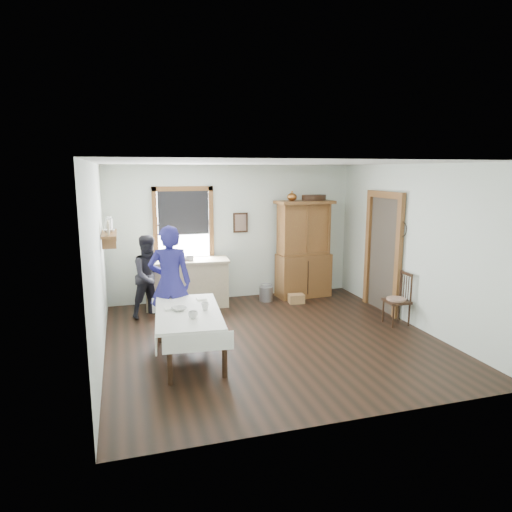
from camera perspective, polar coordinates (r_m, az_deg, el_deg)
name	(u,v)px	position (r m, az deg, el deg)	size (l,w,h in m)	color
room	(272,254)	(6.90, 2.03, 0.28)	(5.01, 5.01, 2.70)	black
window	(184,221)	(9.02, -9.05, 4.35)	(1.18, 0.07, 1.48)	white
doorway	(383,249)	(8.74, 15.64, 0.85)	(0.09, 1.14, 2.22)	#3E362C
wall_shelf	(109,232)	(8.04, -17.88, 2.86)	(0.24, 1.00, 0.44)	brown
framed_picture	(241,223)	(9.25, -1.94, 4.19)	(0.30, 0.04, 0.40)	#341C12
rug_beater	(402,222)	(8.21, 17.83, 4.05)	(0.27, 0.27, 0.01)	black
work_counter	(187,283)	(8.88, -8.63, -3.37)	(1.60, 0.61, 0.92)	tan
china_hutch	(304,249)	(9.44, 5.99, 0.86)	(1.17, 0.55, 1.99)	brown
dining_table	(189,335)	(6.51, -8.40, -9.69)	(0.90, 1.71, 0.69)	white
spindle_chair	(397,299)	(8.13, 17.18, -5.10)	(0.41, 0.41, 0.90)	#341C12
pail	(266,294)	(9.21, 1.27, -4.73)	(0.27, 0.27, 0.29)	gray
wicker_basket	(296,299)	(9.11, 5.06, -5.33)	(0.30, 0.21, 0.18)	#A3754A
woman_blue	(170,287)	(7.16, -10.68, -3.82)	(0.60, 0.40, 1.65)	navy
figure_dark	(150,279)	(8.34, -13.07, -2.84)	(0.67, 0.52, 1.37)	black
table_cup_a	(193,315)	(6.06, -7.88, -7.30)	(0.12, 0.12, 0.10)	silver
table_cup_b	(205,306)	(6.39, -6.38, -6.28)	(0.11, 0.11, 0.10)	silver
table_bowl	(179,309)	(6.43, -9.59, -6.50)	(0.22, 0.22, 0.06)	silver
counter_book	(177,260)	(8.70, -9.83, -0.53)	(0.17, 0.23, 0.02)	#755C4E
counter_bowl	(185,258)	(8.75, -8.81, -0.28)	(0.21, 0.21, 0.07)	silver
shelf_bowl	(109,231)	(8.05, -17.89, 3.04)	(0.22, 0.22, 0.05)	silver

